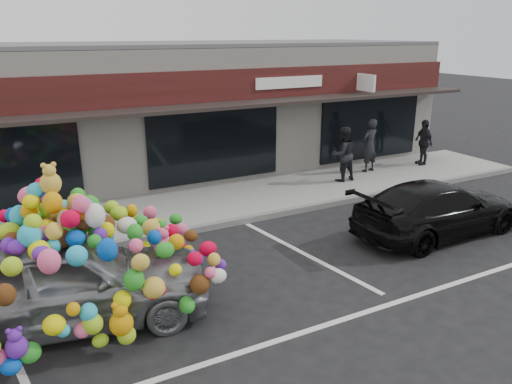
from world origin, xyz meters
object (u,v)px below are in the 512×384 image
pedestrian_b (343,154)px  pedestrian_c (423,142)px  toy_car (65,270)px  black_sedan (438,209)px  pedestrian_a (370,145)px

pedestrian_b → pedestrian_c: (3.76, 0.30, -0.06)m
toy_car → black_sedan: size_ratio=1.18×
toy_car → black_sedan: 8.36m
black_sedan → pedestrian_a: bearing=-22.9°
toy_car → pedestrian_a: 11.30m
pedestrian_a → pedestrian_b: size_ratio=1.04×
pedestrian_a → black_sedan: bearing=56.6°
pedestrian_a → pedestrian_c: pedestrian_a is taller
pedestrian_a → pedestrian_c: (2.30, -0.16, -0.09)m
toy_car → pedestrian_a: (10.29, 4.67, 0.06)m
toy_car → pedestrian_b: size_ratio=3.05×
black_sedan → pedestrian_c: bearing=-43.4°
black_sedan → pedestrian_c: 6.27m
toy_car → black_sedan: toy_car is taller
toy_car → pedestrian_c: (12.60, 4.51, -0.03)m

